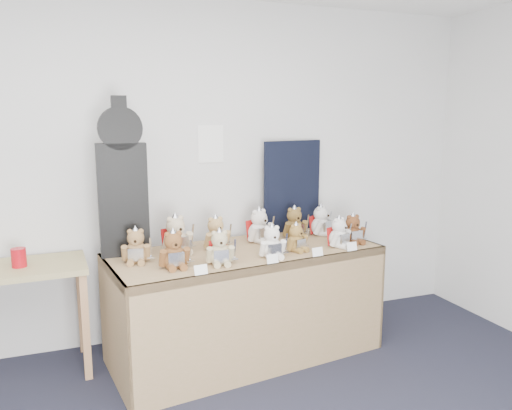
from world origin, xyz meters
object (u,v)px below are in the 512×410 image
object	(u,v)px
red_cup	(19,258)
teddy_back_left	(176,237)
teddy_front_right	(297,239)
teddy_front_left	(220,249)
teddy_back_centre_right	(260,227)
teddy_back_end	(321,222)
display_table	(251,276)
guitar_case	(122,179)
teddy_back_centre_left	(216,234)
teddy_back_right	(295,224)
teddy_back_far_left	(136,247)
side_table	(13,285)
teddy_front_far_left	(174,251)
teddy_front_far_right	(339,234)
teddy_front_centre	(272,243)
teddy_front_end	(353,230)

from	to	relation	value
red_cup	teddy_back_left	size ratio (longest dim) A/B	0.41
teddy_front_right	teddy_front_left	bearing A→B (deg)	172.36
red_cup	teddy_front_left	bearing A→B (deg)	-21.88
teddy_back_centre_right	teddy_back_end	xyz separation A→B (m)	(0.56, 0.05, -0.01)
display_table	guitar_case	bearing A→B (deg)	156.07
teddy_front_right	teddy_back_centre_left	world-z (taller)	teddy_back_centre_left
display_table	teddy_back_right	world-z (taller)	teddy_back_right
guitar_case	teddy_back_end	world-z (taller)	guitar_case
guitar_case	teddy_back_end	size ratio (longest dim) A/B	3.96
teddy_front_right	display_table	bearing A→B (deg)	147.81
teddy_back_centre_left	teddy_back_far_left	world-z (taller)	teddy_back_centre_left
guitar_case	teddy_back_centre_right	xyz separation A→B (m)	(1.02, 0.01, -0.42)
teddy_front_right	teddy_back_centre_right	xyz separation A→B (m)	(-0.16, 0.34, 0.03)
teddy_back_right	red_cup	bearing A→B (deg)	175.73
side_table	teddy_front_left	world-z (taller)	teddy_front_left
teddy_front_far_left	teddy_back_end	world-z (taller)	teddy_back_end
display_table	teddy_back_end	xyz separation A→B (m)	(0.73, 0.31, 0.29)
teddy_front_left	teddy_front_far_right	size ratio (longest dim) A/B	1.02
red_cup	teddy_front_right	bearing A→B (deg)	-11.57
display_table	red_cup	bearing A→B (deg)	161.11
teddy_front_left	teddy_front_right	bearing A→B (deg)	16.95
red_cup	teddy_back_centre_left	world-z (taller)	teddy_back_centre_left
teddy_front_far_left	teddy_front_right	distance (m)	0.92
teddy_front_centre	teddy_back_left	size ratio (longest dim) A/B	0.82
teddy_back_left	teddy_back_centre_left	bearing A→B (deg)	-14.29
side_table	teddy_back_left	xyz separation A→B (m)	(1.09, -0.17, 0.28)
teddy_back_left	side_table	bearing A→B (deg)	153.78
red_cup	teddy_front_centre	xyz separation A→B (m)	(1.64, -0.48, 0.07)
teddy_back_left	teddy_front_centre	bearing A→B (deg)	-46.23
teddy_front_end	teddy_back_left	xyz separation A→B (m)	(-1.34, 0.18, 0.02)
teddy_back_far_left	teddy_front_end	bearing A→B (deg)	8.28
teddy_front_centre	teddy_back_centre_left	world-z (taller)	teddy_back_centre_left
teddy_back_far_left	display_table	bearing A→B (deg)	7.84
side_table	teddy_front_far_left	bearing A→B (deg)	-28.70
teddy_front_centre	teddy_front_right	size ratio (longest dim) A/B	1.12
teddy_front_left	teddy_front_far_right	world-z (taller)	teddy_front_left
teddy_back_centre_right	teddy_back_far_left	bearing A→B (deg)	172.36
display_table	teddy_back_centre_right	xyz separation A→B (m)	(0.17, 0.26, 0.29)
side_table	teddy_back_right	size ratio (longest dim) A/B	3.44
red_cup	teddy_front_centre	world-z (taller)	teddy_front_centre
teddy_front_left	display_table	bearing A→B (deg)	40.33
teddy_front_far_right	teddy_back_centre_right	world-z (taller)	teddy_back_centre_right
teddy_front_end	teddy_back_right	size ratio (longest dim) A/B	0.91
teddy_back_centre_left	teddy_back_far_left	distance (m)	0.62
teddy_front_right	teddy_back_centre_left	distance (m)	0.59
guitar_case	teddy_back_far_left	bearing A→B (deg)	-77.10
teddy_front_centre	teddy_front_left	bearing A→B (deg)	-173.39
teddy_back_far_left	teddy_back_left	bearing A→B (deg)	33.22
guitar_case	red_cup	xyz separation A→B (m)	(-0.69, 0.06, -0.51)
teddy_front_far_right	teddy_front_end	world-z (taller)	same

